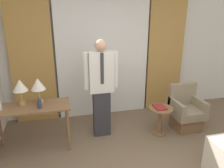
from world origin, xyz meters
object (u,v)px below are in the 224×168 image
table_lamp_right (38,85)px  desk (32,113)px  person (101,85)px  book (160,107)px  side_table (160,116)px  table_lamp_left (20,86)px  armchair (186,112)px  bottle_near_edge (39,104)px

table_lamp_right → desk: bearing=-138.6°
desk → person: size_ratio=0.69×
desk → book: size_ratio=4.76×
table_lamp_right → side_table: table_lamp_right is taller
side_table → table_lamp_right: bearing=174.2°
table_lamp_left → armchair: table_lamp_left is taller
table_lamp_right → book: size_ratio=1.63×
desk → table_lamp_left: bearing=138.6°
table_lamp_left → side_table: 2.50m
table_lamp_right → book: table_lamp_right is taller
book → person: bearing=166.5°
table_lamp_right → armchair: bearing=-2.3°
bottle_near_edge → armchair: size_ratio=0.20×
bottle_near_edge → person: person is taller
desk → bottle_near_edge: size_ratio=7.01×
table_lamp_left → book: table_lamp_left is taller
table_lamp_left → book: bearing=-5.0°
table_lamp_left → armchair: bearing=-2.1°
side_table → person: bearing=166.5°
armchair → book: bearing=-171.0°
table_lamp_right → person: (1.05, 0.04, -0.11)m
desk → table_lamp_right: 0.47m
table_lamp_right → side_table: 2.24m
bottle_near_edge → side_table: (2.10, 0.01, -0.49)m
table_lamp_right → armchair: size_ratio=0.49×
table_lamp_left → side_table: size_ratio=0.78×
desk → bottle_near_edge: bearing=-36.3°
armchair → book: size_ratio=3.34×
bottle_near_edge → armchair: bearing=2.5°
desk → table_lamp_right: table_lamp_right is taller
person → bottle_near_edge: bearing=-165.5°
table_lamp_left → bottle_near_edge: bearing=-38.8°
person → side_table: person is taller
desk → armchair: 2.87m
desk → person: (1.19, 0.16, 0.33)m
table_lamp_left → person: 1.33m
person → armchair: (1.66, -0.15, -0.65)m
book → table_lamp_right: bearing=174.3°
person → book: (1.04, -0.25, -0.43)m
table_lamp_left → side_table: table_lamp_left is taller
armchair → book: (-0.62, -0.10, 0.23)m
side_table → armchair: bearing=9.8°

